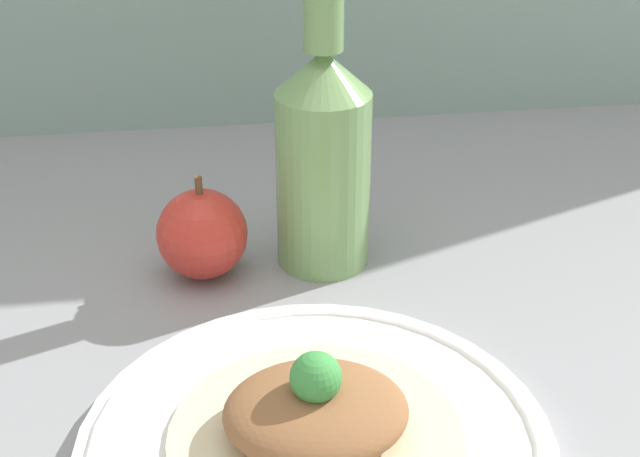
{
  "coord_description": "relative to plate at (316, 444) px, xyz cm",
  "views": [
    {
      "loc": [
        -7.54,
        -43.39,
        38.87
      ],
      "look_at": [
        -0.3,
        9.33,
        9.48
      ],
      "focal_mm": 50.0,
      "sensor_mm": 36.0,
      "label": 1
    }
  ],
  "objects": [
    {
      "name": "plated_food",
      "position": [
        0.0,
        0.0,
        2.25
      ],
      "size": [
        18.15,
        18.15,
        6.2
      ],
      "color": "beige",
      "rests_on": "plate"
    },
    {
      "name": "plate",
      "position": [
        0.0,
        0.0,
        0.0
      ],
      "size": [
        29.36,
        29.36,
        1.7
      ],
      "color": "white",
      "rests_on": "ground_plane"
    },
    {
      "name": "cider_bottle",
      "position": [
        3.71,
        23.37,
        9.3
      ],
      "size": [
        7.67,
        7.67,
        27.09
      ],
      "color": "#729E5B",
      "rests_on": "ground_plane"
    },
    {
      "name": "ground_plane",
      "position": [
        2.15,
        2.36,
        -2.9
      ],
      "size": [
        180.0,
        110.0,
        4.0
      ],
      "primitive_type": "cube",
      "color": "gray"
    },
    {
      "name": "apple",
      "position": [
        -6.3,
        22.42,
        2.81
      ],
      "size": [
        7.41,
        7.41,
        8.83
      ],
      "color": "red",
      "rests_on": "ground_plane"
    }
  ]
}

